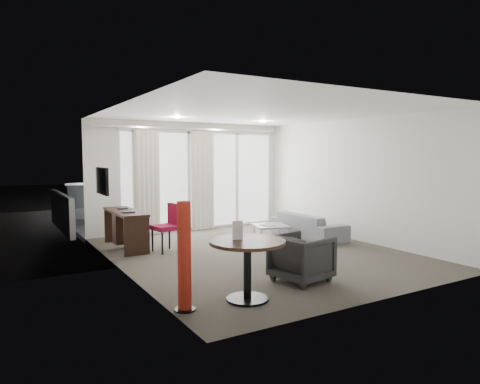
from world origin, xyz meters
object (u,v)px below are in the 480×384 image
red_lamp (184,256)px  coffee_table (271,232)px  desk (126,229)px  tub_armchair (302,258)px  sofa (308,225)px  rattan_chair_a (203,203)px  round_table (247,270)px  rattan_chair_b (224,204)px  desk_chair (166,228)px

red_lamp → coffee_table: (3.29, 2.98, -0.49)m
desk → red_lamp: size_ratio=1.22×
tub_armchair → red_lamp: bearing=86.0°
red_lamp → sofa: (4.14, 2.74, -0.37)m
tub_armchair → rattan_chair_a: size_ratio=0.88×
desk → rattan_chair_a: bearing=43.6°
coffee_table → round_table: bearing=-128.9°
coffee_table → sofa: 0.89m
round_table → sofa: 4.35m
red_lamp → rattan_chair_b: red_lamp is taller
tub_armchair → rattan_chair_a: bearing=-23.9°
desk → sofa: 3.92m
coffee_table → sofa: size_ratio=0.38×
desk_chair → sofa: size_ratio=0.49×
rattan_chair_b → sofa: bearing=-67.2°
desk_chair → red_lamp: (-0.92, -3.03, 0.19)m
round_table → tub_armchair: 1.15m
desk → rattan_chair_b: size_ratio=1.95×
sofa → coffee_table: bearing=74.0°
coffee_table → tub_armchair: bearing=-116.3°
desk_chair → sofa: bearing=-14.7°
red_lamp → rattan_chair_a: (3.45, 6.69, -0.22)m
coffee_table → rattan_chair_a: size_ratio=0.83×
coffee_table → rattan_chair_a: 3.72m
red_lamp → tub_armchair: (1.92, 0.22, -0.31)m
sofa → rattan_chair_a: 4.01m
round_table → red_lamp: 0.86m
desk → tub_armchair: (1.58, -3.51, -0.03)m
rattan_chair_b → desk_chair: bearing=-111.1°
desk_chair → coffee_table: desk_chair is taller
sofa → red_lamp: bearing=123.5°
desk → coffee_table: desk is taller
round_table → coffee_table: 3.94m
rattan_chair_b → desk: bearing=-122.4°
coffee_table → rattan_chair_b: bearing=78.0°
round_table → rattan_chair_a: bearing=68.8°
round_table → coffee_table: (2.47, 3.06, -0.22)m
rattan_chair_a → desk: bearing=-144.6°
sofa → desk: bearing=75.3°
coffee_table → desk: bearing=165.6°
round_table → sofa: (3.32, 2.82, -0.11)m
coffee_table → rattan_chair_a: bearing=87.6°
red_lamp → tub_armchair: 1.96m
desk_chair → rattan_chair_a: desk_chair is taller
desk → round_table: bearing=-83.0°
red_lamp → sofa: red_lamp is taller
desk_chair → sofa: 3.24m
round_table → tub_armchair: round_table is taller
desk → coffee_table: (2.94, -0.75, -0.21)m
coffee_table → rattan_chair_a: rattan_chair_a is taller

